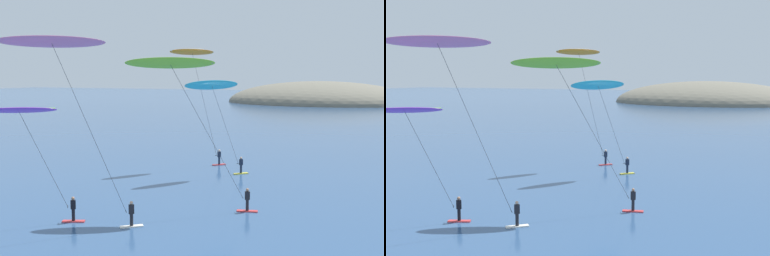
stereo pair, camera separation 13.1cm
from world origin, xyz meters
The scene contains 6 objects.
headland_island centered at (-11.33, 162.84, 0.00)m, with size 117.23×53.90×15.74m.
kitesurfer_cyan centered at (-14.32, 25.94, 8.28)m, with size 4.67×6.52×9.39m.
kitesurfer_lime centered at (-11.86, 13.68, 9.91)m, with size 8.52×5.33×11.05m.
kitesurfer_orange centered at (-18.10, 29.60, 11.09)m, with size 4.44×6.06×12.55m.
kitesurfer_pink centered at (-16.14, 6.71, 10.98)m, with size 6.90×6.41×12.13m.
kitesurfer_purple centered at (-19.32, 6.97, 6.95)m, with size 5.51×4.61×7.84m.
Camera 2 is at (3.97, -15.69, 9.71)m, focal length 45.00 mm.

